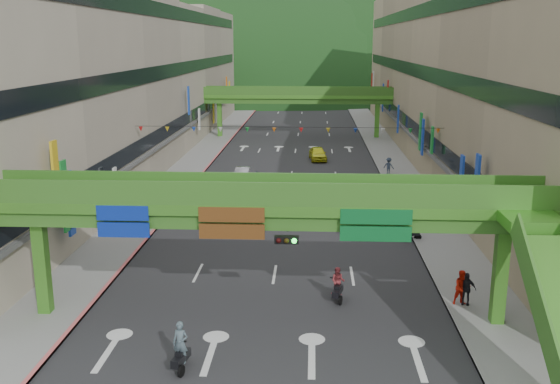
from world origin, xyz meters
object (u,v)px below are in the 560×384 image
Objects in this scene: scooter_rider_near at (181,348)px; car_silver at (242,174)px; pedestrian_red at (462,290)px; overpass_near at (286,221)px; car_yellow at (318,154)px; scooter_rider_mid at (338,284)px.

car_silver is (-1.47, 35.78, -0.36)m from scooter_rider_near.
overpass_near is at bearing -173.81° from pedestrian_red.
scooter_rider_near is 35.81m from car_silver.
car_silver is at bearing -129.25° from car_yellow.
scooter_rider_mid is 6.29m from pedestrian_red.
car_yellow is at bearing 91.18° from scooter_rider_mid.
overpass_near reaches higher than car_silver.
scooter_rider_mid is 1.02× the size of pedestrian_red.
scooter_rider_mid is at bearing -94.82° from car_yellow.
scooter_rider_mid is 0.41× the size of car_yellow.
pedestrian_red is at bearing -4.02° from scooter_rider_mid.
overpass_near is 7.33m from scooter_rider_near.
car_yellow reaches higher than car_silver.
car_silver is (-5.58, 31.40, -4.56)m from overpass_near.
scooter_rider_mid reaches higher than car_yellow.
scooter_rider_mid is (2.59, 3.06, -4.28)m from overpass_near.
scooter_rider_mid is 29.49m from car_silver.
pedestrian_red is at bearing 28.34° from scooter_rider_near.
car_yellow is 2.45× the size of pedestrian_red.
overpass_near reaches higher than scooter_rider_near.
scooter_rider_near is 1.18× the size of pedestrian_red.
car_silver is 32.20m from pedestrian_red.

